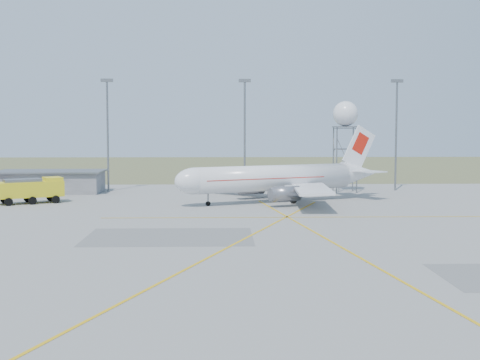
{
  "coord_description": "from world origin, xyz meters",
  "views": [
    {
      "loc": [
        -14.47,
        -56.54,
        11.94
      ],
      "look_at": [
        -11.62,
        40.0,
        4.12
      ],
      "focal_mm": 50.0,
      "sensor_mm": 36.0,
      "label": 1
    }
  ],
  "objects": [
    {
      "name": "radar_tower",
      "position": [
        8.05,
        63.33,
        9.21
      ],
      "size": [
        4.54,
        4.54,
        16.42
      ],
      "color": "slate",
      "rests_on": "ground"
    },
    {
      "name": "airliner_main",
      "position": [
        -5.63,
        47.55,
        3.72
      ],
      "size": [
        34.05,
        31.79,
        12.13
      ],
      "rotation": [
        0.0,
        0.0,
        3.55
      ],
      "color": "white",
      "rests_on": "ground"
    },
    {
      "name": "fire_truck",
      "position": [
        -43.66,
        47.1,
        1.9
      ],
      "size": [
        10.28,
        7.48,
        3.95
      ],
      "rotation": [
        0.0,
        0.0,
        0.48
      ],
      "color": "yellow",
      "rests_on": "ground"
    },
    {
      "name": "ground",
      "position": [
        0.0,
        0.0,
        0.0
      ],
      "size": [
        400.0,
        400.0,
        0.0
      ],
      "primitive_type": "plane",
      "color": "gray",
      "rests_on": "ground"
    },
    {
      "name": "grass_strip",
      "position": [
        0.0,
        140.0,
        0.01
      ],
      "size": [
        400.0,
        120.0,
        0.03
      ],
      "primitive_type": "cube",
      "color": "#5A693A",
      "rests_on": "ground"
    },
    {
      "name": "mast_b",
      "position": [
        -10.0,
        66.0,
        12.07
      ],
      "size": [
        2.2,
        0.5,
        20.5
      ],
      "color": "slate",
      "rests_on": "ground"
    },
    {
      "name": "mast_a",
      "position": [
        -35.0,
        66.0,
        12.07
      ],
      "size": [
        2.2,
        0.5,
        20.5
      ],
      "color": "slate",
      "rests_on": "ground"
    },
    {
      "name": "building_grey",
      "position": [
        -45.0,
        64.0,
        1.97
      ],
      "size": [
        19.0,
        10.0,
        3.9
      ],
      "color": "gray",
      "rests_on": "ground"
    },
    {
      "name": "mast_c",
      "position": [
        18.0,
        66.0,
        12.07
      ],
      "size": [
        2.2,
        0.5,
        20.5
      ],
      "color": "slate",
      "rests_on": "ground"
    }
  ]
}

